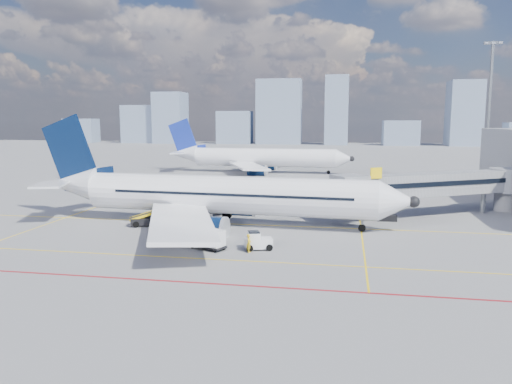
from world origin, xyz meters
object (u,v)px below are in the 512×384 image
baggage_tug (257,241)px  ramp_worker (249,243)px  second_aircraft (257,158)px  cargo_dolly (208,238)px  main_aircraft (213,195)px  belt_loader (155,219)px

baggage_tug → ramp_worker: (-0.52, -1.10, 0.02)m
second_aircraft → cargo_dolly: bearing=-81.8°
main_aircraft → cargo_dolly: 11.19m
main_aircraft → baggage_tug: (6.78, -10.09, -2.42)m
baggage_tug → belt_loader: 15.13m
belt_loader → ramp_worker: (12.25, -9.22, 0.09)m
cargo_dolly → belt_loader: size_ratio=0.52×
second_aircraft → cargo_dolly: size_ratio=11.48×
main_aircraft → second_aircraft: (-4.86, 54.36, 0.00)m
belt_loader → ramp_worker: belt_loader is taller
baggage_tug → cargo_dolly: cargo_dolly is taller
cargo_dolly → belt_loader: belt_loader is taller
belt_loader → main_aircraft: bearing=-3.9°
main_aircraft → baggage_tug: bearing=-52.3°
ramp_worker → cargo_dolly: bearing=80.1°
main_aircraft → belt_loader: 6.77m
main_aircraft → cargo_dolly: (2.44, -10.69, -2.23)m
ramp_worker → second_aircraft: bearing=7.1°
cargo_dolly → ramp_worker: 3.86m
baggage_tug → ramp_worker: size_ratio=1.64×
second_aircraft → cargo_dolly: (7.30, -65.05, -2.23)m
second_aircraft → belt_loader: 56.39m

